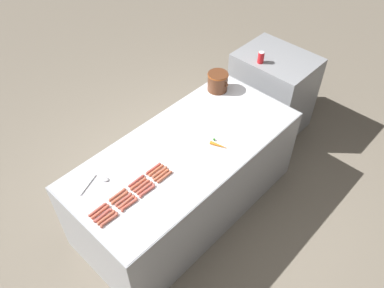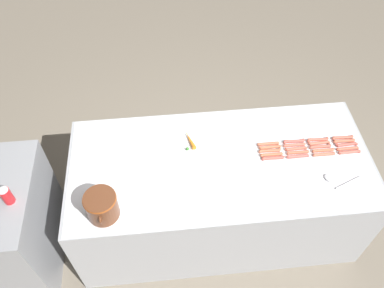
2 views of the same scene
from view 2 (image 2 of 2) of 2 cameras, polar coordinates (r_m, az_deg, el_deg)
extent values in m
plane|color=#756B5B|center=(3.49, 3.39, -10.77)|extent=(20.00, 20.00, 0.00)
cube|color=#9EA0A5|center=(3.13, 3.74, -7.16)|extent=(0.98, 2.15, 0.84)
cube|color=silver|center=(2.78, 4.18, -2.60)|extent=(0.96, 2.11, 0.00)
cube|color=gray|center=(3.23, -25.53, -10.83)|extent=(0.83, 0.65, 0.93)
cylinder|color=#B55446|center=(3.03, 21.78, -1.08)|extent=(0.03, 0.14, 0.02)
sphere|color=#B55446|center=(3.06, 23.00, -0.99)|extent=(0.02, 0.02, 0.02)
sphere|color=#B55446|center=(3.00, 20.55, -1.17)|extent=(0.02, 0.02, 0.02)
cylinder|color=#B65943|center=(2.95, 18.52, -1.42)|extent=(0.03, 0.14, 0.02)
sphere|color=#B65943|center=(2.98, 19.78, -1.29)|extent=(0.02, 0.02, 0.02)
sphere|color=#B65943|center=(2.92, 17.24, -1.55)|extent=(0.02, 0.02, 0.02)
cylinder|color=#B45047|center=(2.89, 15.03, -1.73)|extent=(0.03, 0.14, 0.02)
sphere|color=#B45047|center=(2.91, 16.36, -1.62)|extent=(0.02, 0.02, 0.02)
sphere|color=#B45047|center=(2.87, 13.68, -1.83)|extent=(0.02, 0.02, 0.02)
cylinder|color=#BD4F44|center=(2.84, 11.62, -1.99)|extent=(0.03, 0.14, 0.02)
sphere|color=#BD4F44|center=(2.86, 12.99, -1.85)|extent=(0.02, 0.02, 0.02)
sphere|color=#BD4F44|center=(2.82, 10.23, -2.14)|extent=(0.02, 0.02, 0.02)
cylinder|color=#BE5741|center=(3.04, 21.56, -0.62)|extent=(0.03, 0.14, 0.02)
sphere|color=#BE5741|center=(3.07, 22.76, -0.53)|extent=(0.02, 0.02, 0.02)
sphere|color=#BE5741|center=(3.01, 20.33, -0.71)|extent=(0.02, 0.02, 0.02)
cylinder|color=#B45A3F|center=(2.97, 18.41, -0.88)|extent=(0.03, 0.14, 0.02)
sphere|color=#B45A3F|center=(3.00, 19.66, -0.74)|extent=(0.02, 0.02, 0.02)
sphere|color=#B45A3F|center=(2.95, 17.15, -1.03)|extent=(0.02, 0.02, 0.02)
cylinder|color=#BA573D|center=(2.91, 15.04, -1.19)|extent=(0.03, 0.14, 0.02)
sphere|color=#BA573D|center=(2.93, 16.34, -1.05)|extent=(0.02, 0.02, 0.02)
sphere|color=#BA573D|center=(2.89, 13.71, -1.33)|extent=(0.02, 0.02, 0.02)
cylinder|color=#BA5C3D|center=(2.85, 11.41, -1.51)|extent=(0.03, 0.14, 0.02)
sphere|color=#BA5C3D|center=(2.87, 12.78, -1.38)|extent=(0.02, 0.02, 0.02)
sphere|color=#BA5C3D|center=(2.84, 10.03, -1.65)|extent=(0.02, 0.02, 0.02)
cylinder|color=#B55045|center=(3.07, 21.42, -0.06)|extent=(0.03, 0.14, 0.02)
sphere|color=#B55045|center=(3.09, 22.63, -0.02)|extent=(0.02, 0.02, 0.02)
sphere|color=#B55045|center=(3.04, 20.19, -0.10)|extent=(0.02, 0.02, 0.02)
cylinder|color=#B05545|center=(2.99, 18.05, -0.36)|extent=(0.03, 0.14, 0.02)
sphere|color=#B05545|center=(3.02, 19.29, -0.22)|extent=(0.02, 0.02, 0.02)
sphere|color=#B05545|center=(2.96, 16.79, -0.50)|extent=(0.02, 0.02, 0.02)
cylinder|color=#B85642|center=(2.93, 14.78, -0.66)|extent=(0.03, 0.14, 0.02)
sphere|color=#B85642|center=(2.95, 16.10, -0.58)|extent=(0.02, 0.02, 0.02)
sphere|color=#B85642|center=(2.91, 13.45, -0.74)|extent=(0.02, 0.02, 0.02)
cylinder|color=#B35D42|center=(2.87, 11.16, -0.95)|extent=(0.03, 0.14, 0.02)
sphere|color=#B35D42|center=(2.89, 12.51, -0.79)|extent=(0.02, 0.02, 0.02)
sphere|color=#B35D42|center=(2.85, 9.80, -1.12)|extent=(0.02, 0.02, 0.02)
cylinder|color=#B65B42|center=(3.08, 21.13, 0.41)|extent=(0.03, 0.14, 0.02)
sphere|color=#B65B42|center=(3.11, 22.31, 0.54)|extent=(0.02, 0.02, 0.02)
sphere|color=#B65B42|center=(3.05, 19.94, 0.28)|extent=(0.02, 0.02, 0.02)
cylinder|color=#B95C46|center=(3.01, 17.87, 0.13)|extent=(0.03, 0.14, 0.02)
sphere|color=#B95C46|center=(3.03, 19.14, 0.18)|extent=(0.02, 0.02, 0.02)
sphere|color=#B95C46|center=(2.98, 16.59, 0.08)|extent=(0.02, 0.02, 0.02)
cylinder|color=#BA5846|center=(2.95, 14.57, -0.14)|extent=(0.02, 0.14, 0.02)
sphere|color=#BA5846|center=(2.97, 15.87, -0.02)|extent=(0.02, 0.02, 0.02)
sphere|color=#BA5846|center=(2.92, 13.25, -0.26)|extent=(0.02, 0.02, 0.02)
cylinder|color=#B35D3F|center=(2.89, 11.20, -0.45)|extent=(0.03, 0.14, 0.02)
sphere|color=#B35D3F|center=(2.91, 12.56, -0.37)|extent=(0.02, 0.02, 0.02)
sphere|color=#B35D3F|center=(2.88, 9.83, -0.53)|extent=(0.02, 0.02, 0.02)
cylinder|color=#B25643|center=(3.10, 20.93, 0.87)|extent=(0.03, 0.14, 0.02)
sphere|color=#B25643|center=(3.13, 22.09, 1.02)|extent=(0.02, 0.02, 0.02)
sphere|color=#B25643|center=(3.07, 19.75, 0.73)|extent=(0.02, 0.02, 0.02)
cylinder|color=#BD5444|center=(3.03, 17.71, 0.61)|extent=(0.03, 0.14, 0.02)
sphere|color=#BD5444|center=(3.06, 18.92, 0.78)|extent=(0.02, 0.02, 0.02)
sphere|color=#BD5444|center=(3.00, 16.47, 0.44)|extent=(0.02, 0.02, 0.02)
cylinder|color=#BB5247|center=(2.97, 14.51, 0.39)|extent=(0.03, 0.14, 0.02)
sphere|color=#BB5247|center=(2.99, 15.78, 0.56)|extent=(0.02, 0.02, 0.02)
sphere|color=#BB5247|center=(2.94, 13.22, 0.23)|extent=(0.02, 0.02, 0.02)
cylinder|color=#BB5D42|center=(2.91, 10.96, 0.04)|extent=(0.02, 0.14, 0.02)
sphere|color=#BB5D42|center=(2.93, 12.31, 0.15)|extent=(0.02, 0.02, 0.02)
sphere|color=#BB5D42|center=(2.89, 9.61, -0.07)|extent=(0.02, 0.02, 0.02)
cylinder|color=#562D19|center=(2.53, -12.90, -8.72)|extent=(0.20, 0.20, 0.19)
torus|color=brown|center=(2.46, -13.24, -7.73)|extent=(0.21, 0.21, 0.02)
torus|color=#562D19|center=(2.47, -13.08, -10.50)|extent=(0.06, 0.01, 0.06)
torus|color=#562D19|center=(2.57, -12.88, -6.58)|extent=(0.06, 0.01, 0.06)
cylinder|color=#B7B7BC|center=(2.87, 21.66, -5.18)|extent=(0.09, 0.21, 0.01)
ellipsoid|color=#B7B7BC|center=(2.84, 19.12, -4.63)|extent=(0.08, 0.07, 0.02)
cone|color=orange|center=(2.88, -0.29, 0.61)|extent=(0.17, 0.08, 0.03)
sphere|color=#387F2D|center=(2.82, -0.65, -0.69)|extent=(0.02, 0.02, 0.02)
cylinder|color=red|center=(2.70, -25.19, -6.78)|extent=(0.07, 0.07, 0.12)
cylinder|color=silver|center=(2.65, -25.64, -6.05)|extent=(0.06, 0.06, 0.00)
camera|label=1|loc=(3.83, 39.49, 46.20)|focal=36.19mm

